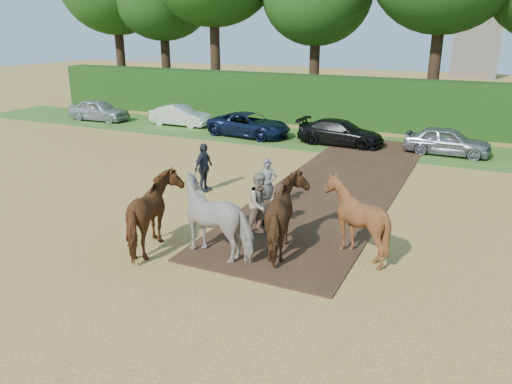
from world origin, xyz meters
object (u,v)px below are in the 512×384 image
Objects in this scene: plough_team at (255,216)px; parked_cars at (375,134)px; spectator_far at (204,168)px; spectator_near at (261,204)px.

plough_team is 13.70m from parked_cars.
plough_team reaches higher than spectator_far.
parked_cars is at bearing 25.11° from spectator_near.
plough_team is at bearing -134.90° from spectator_near.
parked_cars is at bearing 88.78° from plough_team.
spectator_far is at bearing 135.23° from plough_team.
spectator_far is 0.05× the size of parked_cars.
spectator_near is 1.21m from plough_team.
spectator_near reaches higher than parked_cars.
spectator_near is 12.56m from parked_cars.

